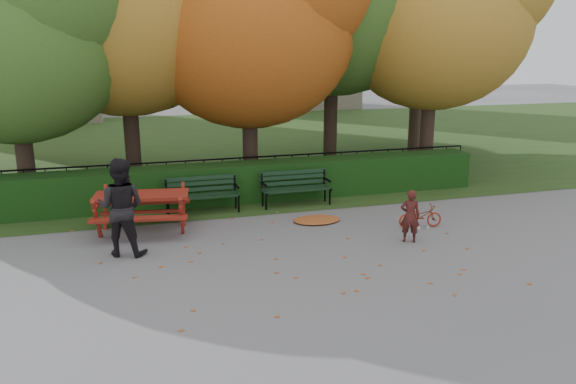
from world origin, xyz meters
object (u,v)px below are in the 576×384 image
object	(u,v)px
tree_a	(22,23)
child	(410,216)
picnic_table	(142,202)
tree_e	(448,9)
bicycle	(420,216)
adult	(121,207)
tree_c	(262,15)
bench_left	(202,192)
bench_right	(295,185)
tree_g	(432,9)

from	to	relation	value
tree_a	child	world-z (taller)	tree_a
picnic_table	tree_e	bearing A→B (deg)	27.75
child	bicycle	world-z (taller)	child
picnic_table	adult	size ratio (longest dim) A/B	1.16
tree_e	bicycle	distance (m)	7.49
tree_e	picnic_table	distance (m)	10.78
tree_c	adult	distance (m)	7.33
tree_a	bench_left	xyz separation A→B (m)	(3.89, -1.88, -4.00)
picnic_table	adult	world-z (taller)	adult
bench_left	adult	world-z (taller)	adult
tree_e	bench_left	size ratio (longest dim) A/B	4.53
bench_right	bicycle	xyz separation A→B (m)	(2.13, -2.63, -0.26)
tree_c	child	bearing A→B (deg)	-73.52
bench_right	bicycle	distance (m)	3.40
bench_left	picnic_table	xyz separation A→B (m)	(-1.48, -1.13, 0.15)
bench_right	picnic_table	bearing A→B (deg)	-163.77
tree_c	bench_right	world-z (taller)	tree_c
picnic_table	bicycle	bearing A→B (deg)	-5.26
tree_g	bench_right	world-z (taller)	tree_g
picnic_table	child	distance (m)	5.78
picnic_table	child	world-z (taller)	child
tree_e	adult	world-z (taller)	tree_e
tree_g	adult	xyz separation A→B (m)	(-11.54, -8.54, -4.41)
bicycle	tree_e	bearing A→B (deg)	-27.73
bench_right	tree_c	bearing A→B (deg)	96.70
adult	tree_e	bearing A→B (deg)	-133.95
tree_c	tree_e	xyz separation A→B (m)	(5.69, -0.19, 0.26)
tree_g	child	xyz separation A→B (m)	(-5.82, -9.49, -4.81)
bench_right	adult	xyz separation A→B (m)	(-4.31, -2.48, 0.44)
tree_a	picnic_table	xyz separation A→B (m)	(2.41, -3.01, -3.85)
tree_c	tree_g	xyz separation A→B (m)	(7.50, 3.80, 0.55)
bicycle	adult	bearing A→B (deg)	95.91
tree_e	child	xyz separation A→B (m)	(-4.01, -5.50, -4.52)
tree_a	tree_e	world-z (taller)	tree_e
bench_right	bicycle	bearing A→B (deg)	-51.00
tree_c	adult	bearing A→B (deg)	-130.50
bench_left	child	size ratio (longest dim) A/B	1.61
bicycle	bench_right	bearing A→B (deg)	46.29
tree_a	bench_right	xyz separation A→B (m)	(6.29, -1.88, -4.00)
tree_a	bicycle	xyz separation A→B (m)	(8.42, -4.51, -4.26)
tree_c	tree_g	size ratio (longest dim) A/B	0.94
child	bench_right	bearing A→B (deg)	-44.01
bench_left	bench_right	distance (m)	2.40
tree_g	bench_left	size ratio (longest dim) A/B	4.75
bench_left	bicycle	distance (m)	5.25
tree_c	tree_e	bearing A→B (deg)	-1.93
tree_c	bench_right	xyz separation A→B (m)	(0.27, -2.26, -4.30)
bench_left	bicycle	world-z (taller)	bench_left
bench_left	bench_right	size ratio (longest dim) A/B	1.00
tree_c	tree_g	world-z (taller)	tree_g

